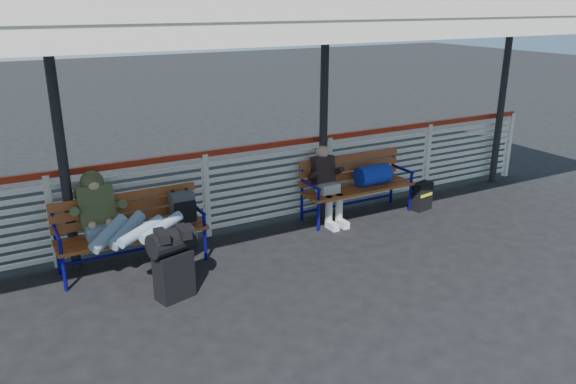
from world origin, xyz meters
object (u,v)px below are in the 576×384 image
bench_right (363,178)px  companion_person (327,184)px  suitcase_side (422,196)px  traveler_man (124,224)px  bench_left (143,220)px  luggage_stack (173,261)px

bench_right → companion_person: companion_person is taller
bench_right → suitcase_side: 1.05m
bench_right → traveler_man: (-3.72, -0.45, 0.12)m
bench_right → traveler_man: traveler_man is taller
bench_left → bench_right: same height
bench_left → companion_person: size_ratio=1.57×
bench_right → bench_left: bearing=-178.4°
bench_left → bench_right: 3.42m
luggage_stack → companion_person: bearing=7.0°
bench_left → companion_person: bearing=1.7°
bench_left → traveler_man: (-0.30, -0.35, 0.13)m
bench_left → luggage_stack: bearing=-87.6°
bench_right → companion_person: bearing=-178.7°
bench_right → suitcase_side: bearing=-18.4°
luggage_stack → companion_person: 2.95m
luggage_stack → bench_left: bench_left is taller
companion_person → suitcase_side: size_ratio=2.56×
luggage_stack → bench_left: 1.05m
bench_left → traveler_man: traveler_man is taller
luggage_stack → bench_right: size_ratio=0.46×
luggage_stack → suitcase_side: bearing=-4.6°
traveler_man → luggage_stack: bearing=-63.3°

